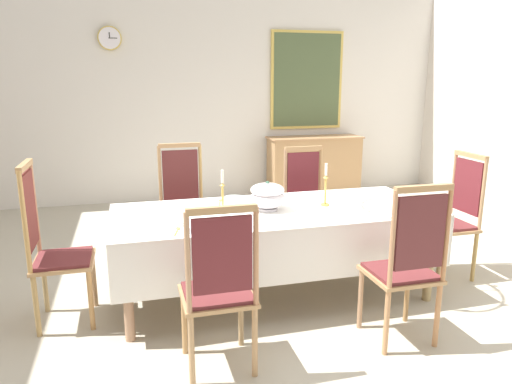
{
  "coord_description": "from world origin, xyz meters",
  "views": [
    {
      "loc": [
        -1.11,
        -3.44,
        1.77
      ],
      "look_at": [
        -0.17,
        0.05,
        0.91
      ],
      "focal_mm": 33.41,
      "sensor_mm": 36.0,
      "label": 1
    }
  ],
  "objects_px": {
    "chair_south_b": "(407,263)",
    "sideboard": "(314,166)",
    "mounted_clock": "(110,38)",
    "chair_north_b": "(307,199)",
    "candlestick_east": "(325,189)",
    "bowl_near_left": "(195,227)",
    "framed_painting": "(307,80)",
    "chair_head_west": "(51,245)",
    "bowl_far_left": "(288,196)",
    "dining_table": "(275,218)",
    "spoon_secondary": "(220,201)",
    "bowl_near_right": "(234,199)",
    "candlestick_west": "(223,196)",
    "spoon_primary": "(178,229)",
    "chair_head_east": "(453,215)",
    "chair_south_a": "(219,286)",
    "soup_tureen": "(267,196)",
    "chair_north_a": "(183,205)"
  },
  "relations": [
    {
      "from": "dining_table",
      "to": "chair_head_west",
      "type": "relative_size",
      "value": 2.11
    },
    {
      "from": "bowl_near_left",
      "to": "framed_painting",
      "type": "height_order",
      "value": "framed_painting"
    },
    {
      "from": "spoon_secondary",
      "to": "framed_painting",
      "type": "height_order",
      "value": "framed_painting"
    },
    {
      "from": "chair_north_a",
      "to": "candlestick_east",
      "type": "relative_size",
      "value": 3.3
    },
    {
      "from": "spoon_primary",
      "to": "bowl_far_left",
      "type": "bearing_deg",
      "value": 47.99
    },
    {
      "from": "chair_south_a",
      "to": "framed_painting",
      "type": "distance_m",
      "value": 5.08
    },
    {
      "from": "soup_tureen",
      "to": "chair_north_b",
      "type": "bearing_deg",
      "value": 52.84
    },
    {
      "from": "chair_south_b",
      "to": "mounted_clock",
      "type": "height_order",
      "value": "mounted_clock"
    },
    {
      "from": "bowl_far_left",
      "to": "spoon_primary",
      "type": "bearing_deg",
      "value": -147.15
    },
    {
      "from": "candlestick_east",
      "to": "mounted_clock",
      "type": "xyz_separation_m",
      "value": [
        -1.69,
        3.49,
        1.41
      ]
    },
    {
      "from": "bowl_near_left",
      "to": "bowl_far_left",
      "type": "bearing_deg",
      "value": 37.14
    },
    {
      "from": "chair_head_west",
      "to": "bowl_far_left",
      "type": "xyz_separation_m",
      "value": [
        1.91,
        0.34,
        0.16
      ]
    },
    {
      "from": "bowl_near_left",
      "to": "framed_painting",
      "type": "relative_size",
      "value": 0.13
    },
    {
      "from": "chair_head_west",
      "to": "chair_head_east",
      "type": "height_order",
      "value": "chair_head_west"
    },
    {
      "from": "chair_head_west",
      "to": "framed_painting",
      "type": "xyz_separation_m",
      "value": [
        3.28,
        3.5,
        1.14
      ]
    },
    {
      "from": "bowl_far_left",
      "to": "spoon_secondary",
      "type": "relative_size",
      "value": 0.82
    },
    {
      "from": "framed_painting",
      "to": "soup_tureen",
      "type": "bearing_deg",
      "value": -115.39
    },
    {
      "from": "dining_table",
      "to": "bowl_far_left",
      "type": "height_order",
      "value": "bowl_far_left"
    },
    {
      "from": "chair_south_a",
      "to": "bowl_near_right",
      "type": "distance_m",
      "value": 1.32
    },
    {
      "from": "dining_table",
      "to": "soup_tureen",
      "type": "xyz_separation_m",
      "value": [
        -0.07,
        -0.0,
        0.19
      ]
    },
    {
      "from": "chair_head_west",
      "to": "candlestick_east",
      "type": "relative_size",
      "value": 3.41
    },
    {
      "from": "chair_south_a",
      "to": "spoon_secondary",
      "type": "height_order",
      "value": "chair_south_a"
    },
    {
      "from": "candlestick_west",
      "to": "framed_painting",
      "type": "xyz_separation_m",
      "value": [
        2.02,
        3.5,
        0.85
      ]
    },
    {
      "from": "chair_south_b",
      "to": "mounted_clock",
      "type": "xyz_separation_m",
      "value": [
        -1.89,
        4.4,
        1.72
      ]
    },
    {
      "from": "chair_head_west",
      "to": "mounted_clock",
      "type": "height_order",
      "value": "mounted_clock"
    },
    {
      "from": "chair_south_b",
      "to": "spoon_primary",
      "type": "bearing_deg",
      "value": 158.01
    },
    {
      "from": "chair_north_b",
      "to": "framed_painting",
      "type": "distance_m",
      "value": 3.0
    },
    {
      "from": "chair_north_a",
      "to": "spoon_secondary",
      "type": "relative_size",
      "value": 6.69
    },
    {
      "from": "chair_head_east",
      "to": "candlestick_east",
      "type": "distance_m",
      "value": 1.29
    },
    {
      "from": "bowl_near_right",
      "to": "framed_painting",
      "type": "distance_m",
      "value": 3.79
    },
    {
      "from": "chair_north_b",
      "to": "candlestick_east",
      "type": "distance_m",
      "value": 0.99
    },
    {
      "from": "spoon_secondary",
      "to": "sideboard",
      "type": "height_order",
      "value": "sideboard"
    },
    {
      "from": "bowl_near_left",
      "to": "chair_south_a",
      "type": "bearing_deg",
      "value": -84.1
    },
    {
      "from": "dining_table",
      "to": "spoon_secondary",
      "type": "relative_size",
      "value": 14.62
    },
    {
      "from": "dining_table",
      "to": "framed_painting",
      "type": "height_order",
      "value": "framed_painting"
    },
    {
      "from": "chair_south_b",
      "to": "sideboard",
      "type": "height_order",
      "value": "chair_south_b"
    },
    {
      "from": "chair_north_a",
      "to": "mounted_clock",
      "type": "height_order",
      "value": "mounted_clock"
    },
    {
      "from": "soup_tureen",
      "to": "spoon_secondary",
      "type": "bearing_deg",
      "value": 130.74
    },
    {
      "from": "bowl_near_left",
      "to": "framed_painting",
      "type": "xyz_separation_m",
      "value": [
        2.29,
        3.86,
        0.97
      ]
    },
    {
      "from": "chair_head_east",
      "to": "framed_painting",
      "type": "height_order",
      "value": "framed_painting"
    },
    {
      "from": "candlestick_west",
      "to": "bowl_near_right",
      "type": "height_order",
      "value": "candlestick_west"
    },
    {
      "from": "framed_painting",
      "to": "candlestick_west",
      "type": "bearing_deg",
      "value": -120.02
    },
    {
      "from": "mounted_clock",
      "to": "bowl_near_right",
      "type": "bearing_deg",
      "value": -72.39
    },
    {
      "from": "candlestick_east",
      "to": "bowl_near_left",
      "type": "bearing_deg",
      "value": -162.17
    },
    {
      "from": "spoon_primary",
      "to": "spoon_secondary",
      "type": "height_order",
      "value": "same"
    },
    {
      "from": "mounted_clock",
      "to": "chair_head_east",
      "type": "bearing_deg",
      "value": -49.81
    },
    {
      "from": "chair_head_east",
      "to": "chair_north_b",
      "type": "bearing_deg",
      "value": 49.09
    },
    {
      "from": "soup_tureen",
      "to": "chair_north_a",
      "type": "bearing_deg",
      "value": 121.81
    },
    {
      "from": "chair_head_east",
      "to": "sideboard",
      "type": "relative_size",
      "value": 0.78
    },
    {
      "from": "bowl_near_right",
      "to": "spoon_secondary",
      "type": "relative_size",
      "value": 1.08
    }
  ]
}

